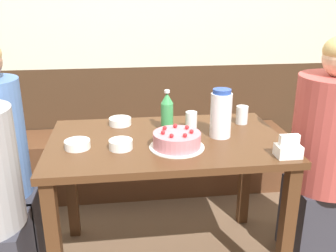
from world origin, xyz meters
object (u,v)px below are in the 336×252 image
at_px(birthday_cake, 177,140).
at_px(person_pale_blue_shirt, 328,155).
at_px(water_pitcher, 221,114).
at_px(bowl_soup_white, 120,121).
at_px(bench_seat, 153,161).
at_px(soju_bottle, 167,111).
at_px(bowl_rice_small, 77,144).
at_px(bowl_side_dish, 121,144).
at_px(glass_water_tall, 191,121).
at_px(napkin_holder, 288,149).
at_px(glass_tumbler_short, 242,115).

bearing_deg(birthday_cake, person_pale_blue_shirt, 4.10).
relative_size(water_pitcher, bowl_soup_white, 2.02).
xyz_separation_m(bench_seat, soju_bottle, (0.02, -0.70, 0.61)).
relative_size(bowl_rice_small, bowl_side_dish, 1.09).
height_order(bench_seat, water_pitcher, water_pitcher).
distance_m(bench_seat, water_pitcher, 1.08).
xyz_separation_m(bench_seat, birthday_cake, (0.03, -0.95, 0.55)).
relative_size(bowl_rice_small, glass_water_tall, 1.22).
relative_size(bench_seat, bowl_rice_small, 16.30).
height_order(bowl_side_dish, glass_water_tall, glass_water_tall).
bearing_deg(soju_bottle, napkin_holder, -39.75).
height_order(birthday_cake, water_pitcher, water_pitcher).
bearing_deg(glass_tumbler_short, bowl_rice_small, -164.40).
xyz_separation_m(soju_bottle, bowl_rice_small, (-0.45, -0.19, -0.09)).
bearing_deg(napkin_holder, birthday_cake, 160.91).
bearing_deg(glass_water_tall, bowl_side_dish, -150.29).
xyz_separation_m(soju_bottle, glass_water_tall, (0.13, -0.01, -0.05)).
xyz_separation_m(glass_water_tall, glass_tumbler_short, (0.30, 0.07, 0.00)).
relative_size(glass_tumbler_short, person_pale_blue_shirt, 0.08).
bearing_deg(bowl_side_dish, glass_water_tall, 29.71).
distance_m(bowl_rice_small, glass_water_tall, 0.61).
xyz_separation_m(bowl_rice_small, bowl_side_dish, (0.20, -0.03, 0.00)).
xyz_separation_m(bench_seat, bowl_soup_white, (-0.23, -0.59, 0.53)).
bearing_deg(napkin_holder, person_pale_blue_shirt, 33.57).
bearing_deg(bowl_rice_small, person_pale_blue_shirt, 0.19).
bearing_deg(glass_water_tall, glass_tumbler_short, 12.25).
xyz_separation_m(water_pitcher, bowl_soup_white, (-0.50, 0.25, -0.10)).
relative_size(bench_seat, glass_water_tall, 19.92).
relative_size(soju_bottle, glass_tumbler_short, 2.20).
relative_size(bowl_side_dish, glass_water_tall, 1.12).
distance_m(glass_tumbler_short, person_pale_blue_shirt, 0.49).
relative_size(bowl_soup_white, bowl_rice_small, 1.01).
bearing_deg(bench_seat, glass_tumbler_short, -55.45).
height_order(bowl_rice_small, person_pale_blue_shirt, person_pale_blue_shirt).
height_order(napkin_holder, bowl_soup_white, napkin_holder).
relative_size(napkin_holder, bowl_side_dish, 0.99).
height_order(birthday_cake, bowl_rice_small, birthday_cake).
relative_size(napkin_holder, bowl_soup_white, 0.90).
xyz_separation_m(bowl_soup_white, person_pale_blue_shirt, (1.08, -0.30, -0.13)).
distance_m(birthday_cake, glass_tumbler_short, 0.51).
bearing_deg(bowl_soup_white, glass_tumbler_short, -5.32).
xyz_separation_m(bowl_soup_white, glass_water_tall, (0.38, -0.13, 0.03)).
bearing_deg(bench_seat, water_pitcher, -71.71).
bearing_deg(water_pitcher, bowl_soup_white, 154.04).
bearing_deg(soju_bottle, glass_tumbler_short, 7.29).
height_order(bowl_soup_white, glass_tumbler_short, glass_tumbler_short).
xyz_separation_m(bench_seat, bowl_rice_small, (-0.43, -0.89, 0.53)).
height_order(bowl_soup_white, glass_water_tall, glass_water_tall).
xyz_separation_m(water_pitcher, soju_bottle, (-0.26, 0.13, -0.02)).
height_order(birthday_cake, napkin_holder, napkin_holder).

